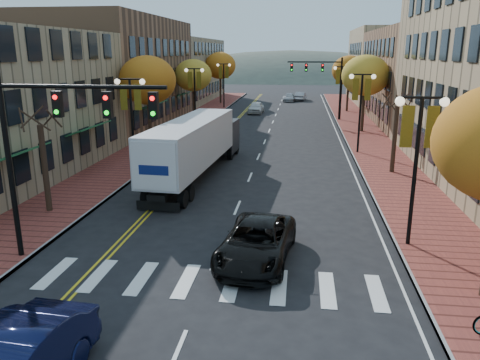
% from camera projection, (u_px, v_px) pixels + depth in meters
% --- Properties ---
extents(ground, '(200.00, 200.00, 0.00)m').
position_uv_depth(ground, '(193.00, 313.00, 14.14)').
color(ground, black).
rests_on(ground, ground).
extents(sidewalk_left, '(4.00, 85.00, 0.15)m').
position_uv_depth(sidewalk_left, '(178.00, 130.00, 46.30)').
color(sidewalk_left, brown).
rests_on(sidewalk_left, ground).
extents(sidewalk_right, '(4.00, 85.00, 0.15)m').
position_uv_depth(sidewalk_right, '(363.00, 134.00, 44.08)').
color(sidewalk_right, brown).
rests_on(sidewalk_right, ground).
extents(building_left_mid, '(12.00, 24.00, 11.00)m').
position_uv_depth(building_left_mid, '(110.00, 72.00, 49.18)').
color(building_left_mid, brown).
rests_on(building_left_mid, ground).
extents(building_left_far, '(12.00, 26.00, 9.50)m').
position_uv_depth(building_left_far, '(173.00, 70.00, 73.29)').
color(building_left_far, '#9E8966').
rests_on(building_left_far, ground).
extents(building_right_mid, '(15.00, 24.00, 10.00)m').
position_uv_depth(building_right_mid, '(445.00, 77.00, 50.69)').
color(building_right_mid, brown).
rests_on(building_right_mid, ground).
extents(building_right_far, '(15.00, 20.00, 11.00)m').
position_uv_depth(building_right_far, '(404.00, 66.00, 71.59)').
color(building_right_far, '#9E8966').
rests_on(building_right_far, ground).
extents(tree_left_a, '(0.28, 0.28, 4.20)m').
position_uv_depth(tree_left_a, '(45.00, 169.00, 22.30)').
color(tree_left_a, '#382619').
rests_on(tree_left_a, sidewalk_left).
extents(tree_left_b, '(4.48, 4.48, 7.21)m').
position_uv_depth(tree_left_b, '(148.00, 80.00, 36.74)').
color(tree_left_b, '#382619').
rests_on(tree_left_b, sidewalk_left).
extents(tree_left_c, '(4.16, 4.16, 6.69)m').
position_uv_depth(tree_left_c, '(193.00, 75.00, 52.14)').
color(tree_left_c, '#382619').
rests_on(tree_left_c, sidewalk_left).
extents(tree_left_d, '(4.61, 4.61, 7.42)m').
position_uv_depth(tree_left_d, '(220.00, 66.00, 69.21)').
color(tree_left_d, '#382619').
rests_on(tree_left_d, sidewalk_left).
extents(tree_right_b, '(0.28, 0.28, 4.20)m').
position_uv_depth(tree_right_b, '(394.00, 140.00, 29.64)').
color(tree_right_b, '#382619').
rests_on(tree_right_b, sidewalk_right).
extents(tree_right_c, '(4.48, 4.48, 7.21)m').
position_uv_depth(tree_right_c, '(365.00, 75.00, 44.09)').
color(tree_right_c, '#382619').
rests_on(tree_right_c, sidewalk_right).
extents(tree_right_d, '(4.35, 4.35, 7.00)m').
position_uv_depth(tree_right_d, '(349.00, 70.00, 59.43)').
color(tree_right_d, '#382619').
rests_on(tree_right_d, sidewalk_right).
extents(lamp_left_b, '(1.96, 0.36, 6.05)m').
position_uv_depth(lamp_left_b, '(131.00, 107.00, 29.22)').
color(lamp_left_b, black).
rests_on(lamp_left_b, ground).
extents(lamp_left_c, '(1.96, 0.36, 6.05)m').
position_uv_depth(lamp_left_c, '(195.00, 86.00, 46.42)').
color(lamp_left_c, black).
rests_on(lamp_left_c, ground).
extents(lamp_left_d, '(1.96, 0.36, 6.05)m').
position_uv_depth(lamp_left_d, '(224.00, 77.00, 63.63)').
color(lamp_left_d, black).
rests_on(lamp_left_d, ground).
extents(lamp_right_a, '(1.96, 0.36, 6.05)m').
position_uv_depth(lamp_right_a, '(418.00, 143.00, 17.81)').
color(lamp_right_a, black).
rests_on(lamp_right_a, ground).
extents(lamp_right_b, '(1.96, 0.36, 6.05)m').
position_uv_depth(lamp_right_b, '(361.00, 98.00, 35.02)').
color(lamp_right_b, black).
rests_on(lamp_right_b, ground).
extents(lamp_right_c, '(1.96, 0.36, 6.05)m').
position_uv_depth(lamp_right_c, '(342.00, 82.00, 52.23)').
color(lamp_right_c, black).
rests_on(lamp_right_c, ground).
extents(traffic_mast_near, '(6.10, 0.35, 7.00)m').
position_uv_depth(traffic_mast_near, '(56.00, 132.00, 16.37)').
color(traffic_mast_near, black).
rests_on(traffic_mast_near, ground).
extents(traffic_mast_far, '(6.10, 0.34, 7.00)m').
position_uv_depth(traffic_mast_far, '(324.00, 77.00, 52.31)').
color(traffic_mast_far, black).
rests_on(traffic_mast_far, ground).
extents(semi_truck, '(3.37, 14.99, 3.72)m').
position_uv_depth(semi_truck, '(197.00, 143.00, 28.99)').
color(semi_truck, black).
rests_on(semi_truck, ground).
extents(black_suv, '(3.01, 5.58, 1.49)m').
position_uv_depth(black_suv, '(256.00, 242.00, 17.54)').
color(black_suv, black).
rests_on(black_suv, ground).
extents(car_far_white, '(1.94, 4.42, 1.48)m').
position_uv_depth(car_far_white, '(256.00, 107.00, 59.49)').
color(car_far_white, silver).
rests_on(car_far_white, ground).
extents(car_far_silver, '(1.92, 4.26, 1.21)m').
position_uv_depth(car_far_silver, '(289.00, 98.00, 73.61)').
color(car_far_silver, '#9C9DA3').
rests_on(car_far_silver, ground).
extents(car_far_oncoming, '(1.97, 4.25, 1.35)m').
position_uv_depth(car_far_oncoming, '(301.00, 96.00, 75.10)').
color(car_far_oncoming, '#9D9DA4').
rests_on(car_far_oncoming, ground).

